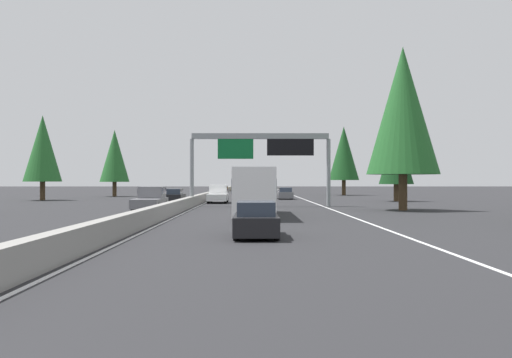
# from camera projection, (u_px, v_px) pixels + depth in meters

# --- Properties ---
(ground_plane) EXTENTS (320.00, 320.00, 0.00)m
(ground_plane) POSITION_uv_depth(u_px,v_px,m) (207.00, 201.00, 64.15)
(ground_plane) COLOR #262628
(median_barrier) EXTENTS (180.00, 0.56, 0.90)m
(median_barrier) POSITION_uv_depth(u_px,v_px,m) (216.00, 193.00, 84.15)
(median_barrier) COLOR gray
(median_barrier) RESTS_ON ground
(shoulder_stripe_right) EXTENTS (160.00, 0.16, 0.01)m
(shoulder_stripe_right) POSITION_uv_depth(u_px,v_px,m) (301.00, 198.00, 74.21)
(shoulder_stripe_right) COLOR silver
(shoulder_stripe_right) RESTS_ON ground
(shoulder_stripe_median) EXTENTS (160.00, 0.16, 0.01)m
(shoulder_stripe_median) POSITION_uv_depth(u_px,v_px,m) (215.00, 198.00, 74.15)
(shoulder_stripe_median) COLOR silver
(shoulder_stripe_median) RESTS_ON ground
(sign_gantry_overhead) EXTENTS (0.50, 12.68, 6.58)m
(sign_gantry_overhead) POSITION_uv_depth(u_px,v_px,m) (262.00, 148.00, 50.94)
(sign_gantry_overhead) COLOR gray
(sign_gantry_overhead) RESTS_ON ground
(sedan_near_right) EXTENTS (4.40, 1.80, 1.47)m
(sedan_near_right) POSITION_uv_depth(u_px,v_px,m) (256.00, 220.00, 23.35)
(sedan_near_right) COLOR black
(sedan_near_right) RESTS_ON ground
(bus_far_right) EXTENTS (11.50, 2.55, 3.10)m
(bus_far_right) POSITION_uv_depth(u_px,v_px,m) (254.00, 190.00, 37.22)
(bus_far_right) COLOR white
(bus_far_right) RESTS_ON ground
(pickup_distant_b) EXTENTS (5.60, 2.00, 1.86)m
(pickup_distant_b) POSITION_uv_depth(u_px,v_px,m) (218.00, 194.00, 59.29)
(pickup_distant_b) COLOR white
(pickup_distant_b) RESTS_ON ground
(box_truck_far_center) EXTENTS (8.50, 2.40, 2.95)m
(box_truck_far_center) POSITION_uv_depth(u_px,v_px,m) (254.00, 184.00, 133.25)
(box_truck_far_center) COLOR gold
(box_truck_far_center) RESTS_ON ground
(sedan_distant_a) EXTENTS (4.40, 1.80, 1.47)m
(sedan_distant_a) POSITION_uv_depth(u_px,v_px,m) (255.00, 192.00, 84.12)
(sedan_distant_a) COLOR silver
(sedan_distant_a) RESTS_ON ground
(sedan_far_left) EXTENTS (4.40, 1.80, 1.47)m
(sedan_far_left) POSITION_uv_depth(u_px,v_px,m) (285.00, 194.00, 70.61)
(sedan_far_left) COLOR slate
(sedan_far_left) RESTS_ON ground
(minivan_mid_left) EXTENTS (5.00, 1.95, 1.69)m
(minivan_mid_left) POSITION_uv_depth(u_px,v_px,m) (254.00, 189.00, 93.39)
(minivan_mid_left) COLOR maroon
(minivan_mid_left) RESTS_ON ground
(oncoming_near) EXTENTS (5.60, 2.00, 1.86)m
(oncoming_near) POSITION_uv_depth(u_px,v_px,m) (151.00, 199.00, 43.70)
(oncoming_near) COLOR slate
(oncoming_near) RESTS_ON ground
(oncoming_far) EXTENTS (4.40, 1.80, 1.47)m
(oncoming_far) POSITION_uv_depth(u_px,v_px,m) (175.00, 196.00, 59.00)
(oncoming_far) COLOR black
(oncoming_far) RESTS_ON ground
(conifer_right_near) EXTENTS (5.64, 5.64, 12.81)m
(conifer_right_near) POSITION_uv_depth(u_px,v_px,m) (403.00, 111.00, 44.21)
(conifer_right_near) COLOR #4C3823
(conifer_right_near) RESTS_ON ground
(conifer_right_mid) EXTENTS (3.86, 3.86, 8.77)m
(conifer_right_mid) POSITION_uv_depth(u_px,v_px,m) (396.00, 154.00, 63.42)
(conifer_right_mid) COLOR #4C3823
(conifer_right_mid) RESTS_ON ground
(conifer_right_far) EXTENTS (4.81, 4.81, 10.94)m
(conifer_right_far) POSITION_uv_depth(u_px,v_px,m) (344.00, 153.00, 89.90)
(conifer_right_far) COLOR #4C3823
(conifer_right_far) RESTS_ON ground
(conifer_left_mid) EXTENTS (4.41, 4.41, 10.03)m
(conifer_left_mid) POSITION_uv_depth(u_px,v_px,m) (43.00, 149.00, 66.64)
(conifer_left_mid) COLOR #4C3823
(conifer_left_mid) RESTS_ON ground
(conifer_left_far) EXTENTS (4.28, 4.28, 9.72)m
(conifer_left_far) POSITION_uv_depth(u_px,v_px,m) (115.00, 156.00, 82.54)
(conifer_left_far) COLOR #4C3823
(conifer_left_far) RESTS_ON ground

